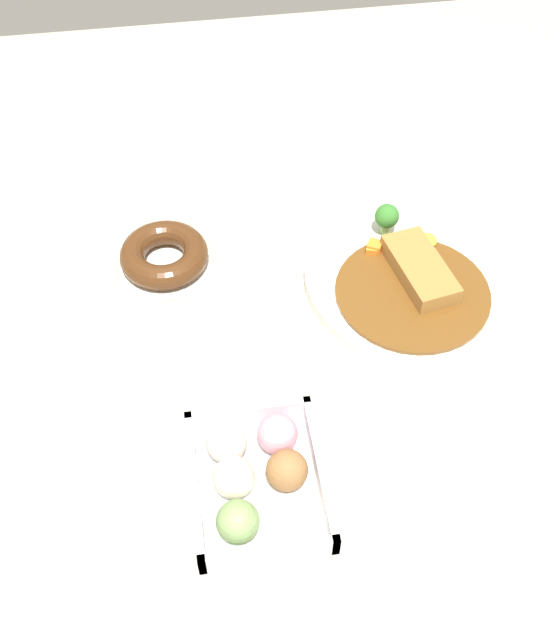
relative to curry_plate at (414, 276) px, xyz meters
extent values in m
plane|color=#B2A893|center=(0.09, -0.16, -0.01)|extent=(1.60, 1.60, 0.00)
cylinder|color=white|center=(0.00, 0.00, 0.00)|extent=(0.29, 0.29, 0.02)
cylinder|color=brown|center=(0.03, -0.01, 0.01)|extent=(0.20, 0.20, 0.01)
cube|color=#A87538|center=(0.01, 0.00, 0.02)|extent=(0.13, 0.08, 0.02)
cylinder|color=white|center=(-0.05, 0.03, 0.01)|extent=(0.06, 0.06, 0.00)
ellipsoid|color=yellow|center=(-0.05, 0.03, 0.02)|extent=(0.03, 0.03, 0.01)
cylinder|color=#8CB766|center=(-0.08, -0.02, 0.01)|extent=(0.01, 0.01, 0.02)
sphere|color=#387A2D|center=(-0.08, -0.02, 0.03)|extent=(0.03, 0.03, 0.03)
cube|color=orange|center=(-0.04, -0.05, 0.01)|extent=(0.02, 0.02, 0.01)
cube|color=orange|center=(-0.05, -0.04, 0.01)|extent=(0.02, 0.02, 0.02)
cube|color=white|center=(0.27, -0.24, -0.01)|extent=(0.17, 0.14, 0.01)
cube|color=white|center=(0.19, -0.24, 0.01)|extent=(0.01, 0.14, 0.03)
cube|color=white|center=(0.35, -0.24, 0.01)|extent=(0.01, 0.14, 0.03)
cube|color=white|center=(0.27, -0.31, 0.01)|extent=(0.17, 0.01, 0.03)
cube|color=white|center=(0.27, -0.18, 0.01)|extent=(0.17, 0.01, 0.03)
sphere|color=silver|center=(0.22, -0.27, 0.02)|extent=(0.04, 0.04, 0.04)
sphere|color=#EFE5C6|center=(0.26, -0.27, 0.02)|extent=(0.04, 0.04, 0.04)
sphere|color=#84A860|center=(0.31, -0.27, 0.02)|extent=(0.04, 0.04, 0.04)
sphere|color=pink|center=(0.22, -0.21, 0.02)|extent=(0.04, 0.04, 0.04)
sphere|color=#9E6B3D|center=(0.26, -0.21, 0.02)|extent=(0.04, 0.04, 0.04)
cube|color=white|center=(-0.08, -0.32, -0.01)|extent=(0.13, 0.13, 0.00)
torus|color=#4C2B14|center=(-0.08, -0.32, 0.01)|extent=(0.12, 0.12, 0.03)
camera|label=1|loc=(0.64, -0.28, 0.72)|focal=42.61mm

